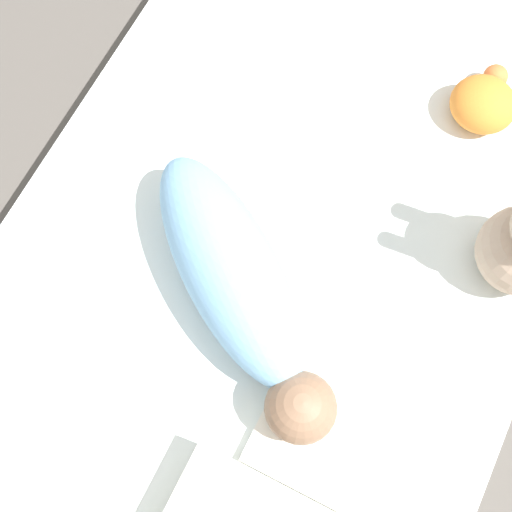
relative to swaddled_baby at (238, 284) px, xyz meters
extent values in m
plane|color=#514C47|center=(0.11, -0.02, -0.20)|extent=(12.00, 12.00, 0.00)
cube|color=white|center=(0.11, -0.02, -0.14)|extent=(1.59, 0.94, 0.12)
cube|color=white|center=(-0.14, -0.22, -0.07)|extent=(0.20, 0.20, 0.02)
ellipsoid|color=#7FB7E5|center=(0.02, 0.02, 0.00)|extent=(0.39, 0.45, 0.16)
sphere|color=#89664C|center=(-0.13, -0.18, -0.01)|extent=(0.11, 0.11, 0.11)
ellipsoid|color=orange|center=(0.52, -0.24, -0.04)|extent=(0.12, 0.12, 0.08)
sphere|color=orange|center=(0.59, -0.24, -0.04)|extent=(0.05, 0.05, 0.05)
camera|label=1|loc=(-0.29, -0.18, 1.11)|focal=50.00mm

